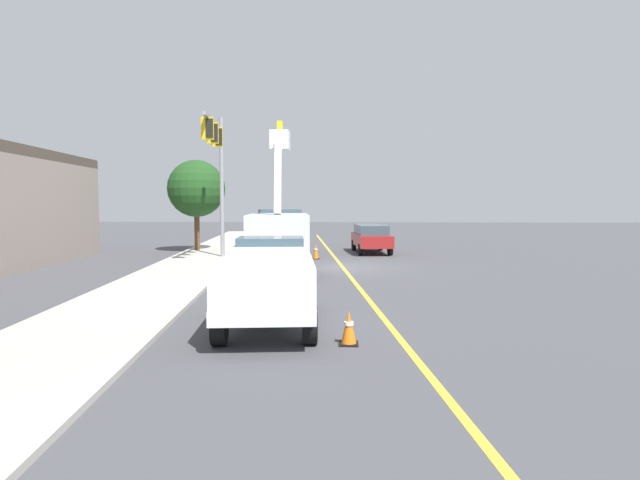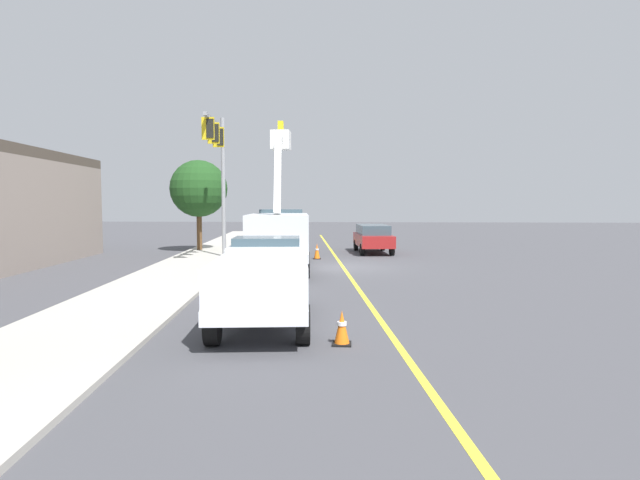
% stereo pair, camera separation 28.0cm
% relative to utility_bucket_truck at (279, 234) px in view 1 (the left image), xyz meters
% --- Properties ---
extents(ground, '(120.00, 120.00, 0.00)m').
position_rel_utility_bucket_truck_xyz_m(ground, '(0.85, -2.87, -1.61)').
color(ground, '#47474C').
extents(sidewalk_far_side, '(60.06, 9.64, 0.12)m').
position_rel_utility_bucket_truck_xyz_m(sidewalk_far_side, '(0.13, 4.22, -1.55)').
color(sidewalk_far_side, '#B2ADA3').
rests_on(sidewalk_far_side, ground).
extents(lane_centre_stripe, '(49.76, 5.21, 0.01)m').
position_rel_utility_bucket_truck_xyz_m(lane_centre_stripe, '(0.85, -2.87, -1.61)').
color(lane_centre_stripe, yellow).
rests_on(lane_centre_stripe, ground).
extents(utility_bucket_truck, '(8.41, 3.32, 6.92)m').
position_rel_utility_bucket_truck_xyz_m(utility_bucket_truck, '(0.00, 0.00, 0.00)').
color(utility_bucket_truck, silver).
rests_on(utility_bucket_truck, ground).
extents(service_pickup_truck, '(5.78, 2.66, 2.06)m').
position_rel_utility_bucket_truck_xyz_m(service_pickup_truck, '(-10.85, -1.10, -0.49)').
color(service_pickup_truck, white).
rests_on(service_pickup_truck, ground).
extents(passing_minivan, '(4.97, 2.38, 1.69)m').
position_rel_utility_bucket_truck_xyz_m(passing_minivan, '(8.06, -4.57, -0.64)').
color(passing_minivan, maroon).
rests_on(passing_minivan, ground).
extents(traffic_cone_leading, '(0.40, 0.40, 0.73)m').
position_rel_utility_bucket_truck_xyz_m(traffic_cone_leading, '(-12.55, -3.05, -1.25)').
color(traffic_cone_leading, black).
rests_on(traffic_cone_leading, ground).
extents(traffic_cone_mid_front, '(0.40, 0.40, 0.85)m').
position_rel_utility_bucket_truck_xyz_m(traffic_cone_mid_front, '(4.31, -1.42, -1.20)').
color(traffic_cone_mid_front, black).
rests_on(traffic_cone_mid_front, ground).
extents(traffic_signal_mast, '(5.37, 0.87, 7.55)m').
position_rel_utility_bucket_truck_xyz_m(traffic_signal_mast, '(2.68, 3.46, 3.73)').
color(traffic_signal_mast, gray).
rests_on(traffic_signal_mast, ground).
extents(street_tree_right, '(3.50, 3.50, 5.66)m').
position_rel_utility_bucket_truck_xyz_m(street_tree_right, '(8.17, 6.14, 2.28)').
color(street_tree_right, brown).
rests_on(street_tree_right, ground).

